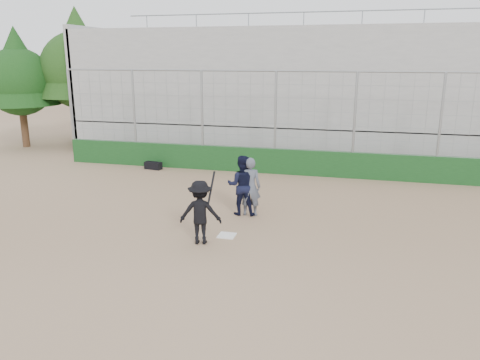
% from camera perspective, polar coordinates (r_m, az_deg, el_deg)
% --- Properties ---
extents(ground, '(90.00, 90.00, 0.00)m').
position_cam_1_polar(ground, '(12.27, -1.62, -6.83)').
color(ground, brown).
rests_on(ground, ground).
extents(home_plate, '(0.44, 0.44, 0.02)m').
position_cam_1_polar(home_plate, '(12.26, -1.62, -6.77)').
color(home_plate, white).
rests_on(home_plate, ground).
extents(backstop, '(18.10, 0.25, 4.04)m').
position_cam_1_polar(backstop, '(18.58, 4.26, 3.70)').
color(backstop, '#133C16').
rests_on(backstop, ground).
extents(bleachers, '(20.25, 6.70, 6.98)m').
position_cam_1_polar(bleachers, '(23.19, 6.54, 10.75)').
color(bleachers, '#949494').
rests_on(bleachers, ground).
extents(tree_left, '(4.48, 4.48, 7.00)m').
position_cam_1_polar(tree_left, '(26.12, -19.09, 13.72)').
color(tree_left, '#362613').
rests_on(tree_left, ground).
extents(tree_right, '(3.84, 3.84, 6.00)m').
position_cam_1_polar(tree_right, '(26.39, -25.43, 11.75)').
color(tree_right, '#3C2515').
rests_on(tree_right, ground).
extents(batter_at_plate, '(1.14, 0.83, 1.78)m').
position_cam_1_polar(batter_at_plate, '(11.60, -4.86, -3.93)').
color(batter_at_plate, black).
rests_on(batter_at_plate, ground).
extents(catcher_crouched, '(0.93, 0.76, 1.20)m').
position_cam_1_polar(catcher_crouched, '(13.67, 0.23, -1.87)').
color(catcher_crouched, black).
rests_on(catcher_crouched, ground).
extents(umpire, '(0.67, 0.48, 1.56)m').
position_cam_1_polar(umpire, '(13.59, 1.21, -1.17)').
color(umpire, '#4A505E').
rests_on(umpire, ground).
extents(equipment_bag, '(0.75, 0.41, 0.34)m').
position_cam_1_polar(equipment_bag, '(19.73, -10.53, 1.75)').
color(equipment_bag, black).
rests_on(equipment_bag, ground).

